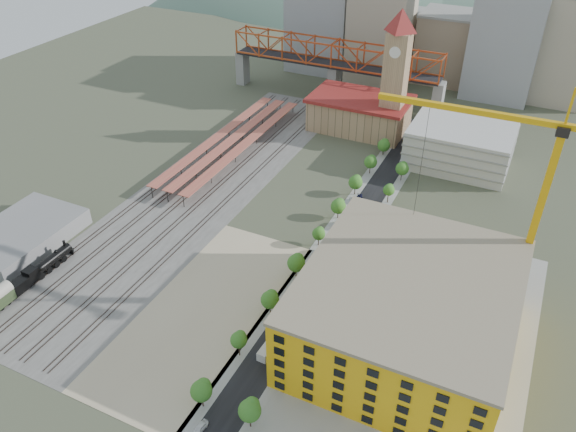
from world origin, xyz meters
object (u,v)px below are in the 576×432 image
at_px(locomotive, 42,269).
at_px(site_trailer_c, 314,281).
at_px(site_trailer_d, 328,259).
at_px(car_0, 200,428).
at_px(site_trailer_a, 270,346).
at_px(site_trailer_b, 282,328).
at_px(clock_tower, 397,64).
at_px(construction_building, 407,310).
at_px(tower_crane, 530,179).

distance_m(locomotive, site_trailer_c, 71.35).
height_order(site_trailer_d, car_0, site_trailer_d).
height_order(locomotive, site_trailer_a, locomotive).
xyz_separation_m(site_trailer_b, site_trailer_d, (0.00, 28.37, -0.08)).
relative_size(clock_tower, locomotive, 2.27).
bearing_deg(construction_building, site_trailer_b, -159.94).
bearing_deg(construction_building, clock_tower, 108.78).
xyz_separation_m(tower_crane, site_trailer_b, (-43.47, -33.76, -33.29)).
relative_size(site_trailer_d, car_0, 2.12).
height_order(clock_tower, construction_building, clock_tower).
xyz_separation_m(clock_tower, car_0, (5.00, -139.99, -28.01)).
height_order(site_trailer_b, site_trailer_d, site_trailer_b).
relative_size(site_trailer_a, site_trailer_d, 1.01).
bearing_deg(car_0, site_trailer_c, 93.07).
bearing_deg(site_trailer_a, clock_tower, 96.59).
xyz_separation_m(clock_tower, site_trailer_b, (8.00, -109.49, -27.44)).
bearing_deg(site_trailer_c, construction_building, -26.28).
relative_size(construction_building, car_0, 12.53).
bearing_deg(tower_crane, car_0, -125.87).
relative_size(site_trailer_b, site_trailer_c, 0.91).
relative_size(locomotive, tower_crane, 0.41).
height_order(tower_crane, site_trailer_a, tower_crane).
relative_size(site_trailer_b, car_0, 2.26).
height_order(site_trailer_a, site_trailer_c, site_trailer_c).
bearing_deg(car_0, locomotive, 167.56).
xyz_separation_m(site_trailer_b, site_trailer_c, (0.00, 18.31, 0.12)).
xyz_separation_m(clock_tower, construction_building, (34.00, -99.99, -19.29)).
xyz_separation_m(clock_tower, tower_crane, (51.47, -75.73, 5.84)).
bearing_deg(locomotive, car_0, -19.03).
xyz_separation_m(site_trailer_a, site_trailer_d, (0.00, 34.47, -0.01)).
bearing_deg(tower_crane, site_trailer_d, -172.94).
xyz_separation_m(tower_crane, site_trailer_a, (-43.47, -39.85, -33.36)).
bearing_deg(clock_tower, site_trailer_d, -84.37).
bearing_deg(site_trailer_d, locomotive, -145.80).
relative_size(locomotive, car_0, 5.66).
distance_m(site_trailer_a, site_trailer_b, 6.10).
distance_m(site_trailer_c, car_0, 48.92).
relative_size(site_trailer_c, site_trailer_d, 1.17).
distance_m(construction_building, locomotive, 94.08).
height_order(clock_tower, car_0, clock_tower).
bearing_deg(site_trailer_a, locomotive, -175.04).
distance_m(site_trailer_a, car_0, 24.60).
bearing_deg(site_trailer_b, locomotive, 173.57).
bearing_deg(locomotive, site_trailer_a, 2.33).
bearing_deg(site_trailer_a, construction_building, 33.58).
bearing_deg(site_trailer_d, tower_crane, 11.89).
relative_size(clock_tower, site_trailer_a, 6.04).
bearing_deg(clock_tower, construction_building, -71.22).
bearing_deg(site_trailer_a, tower_crane, 45.15).
distance_m(locomotive, site_trailer_d, 75.74).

